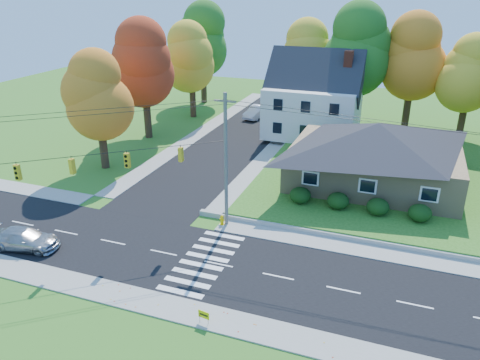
{
  "coord_description": "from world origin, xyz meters",
  "views": [
    {
      "loc": [
        10.15,
        -23.58,
        16.81
      ],
      "look_at": [
        -1.46,
        8.0,
        2.51
      ],
      "focal_mm": 35.0,
      "sensor_mm": 36.0,
      "label": 1
    }
  ],
  "objects_px": {
    "ranch_house": "(375,153)",
    "fire_hydrant": "(222,221)",
    "silver_sedan": "(24,239)",
    "white_car": "(257,112)"
  },
  "relations": [
    {
      "from": "silver_sedan",
      "to": "fire_hydrant",
      "type": "height_order",
      "value": "silver_sedan"
    },
    {
      "from": "ranch_house",
      "to": "white_car",
      "type": "xyz_separation_m",
      "value": [
        -16.79,
        18.34,
        -2.44
      ]
    },
    {
      "from": "ranch_house",
      "to": "fire_hydrant",
      "type": "xyz_separation_m",
      "value": [
        -9.78,
        -11.03,
        -2.88
      ]
    },
    {
      "from": "white_car",
      "to": "fire_hydrant",
      "type": "xyz_separation_m",
      "value": [
        7.02,
        -29.37,
        -0.44
      ]
    },
    {
      "from": "ranch_house",
      "to": "fire_hydrant",
      "type": "distance_m",
      "value": 15.02
    },
    {
      "from": "ranch_house",
      "to": "silver_sedan",
      "type": "bearing_deg",
      "value": -138.52
    },
    {
      "from": "fire_hydrant",
      "to": "ranch_house",
      "type": "bearing_deg",
      "value": 48.45
    },
    {
      "from": "silver_sedan",
      "to": "fire_hydrant",
      "type": "distance_m",
      "value": 13.74
    },
    {
      "from": "ranch_house",
      "to": "silver_sedan",
      "type": "relative_size",
      "value": 3.06
    },
    {
      "from": "white_car",
      "to": "fire_hydrant",
      "type": "relative_size",
      "value": 6.05
    }
  ]
}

